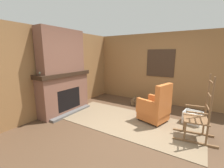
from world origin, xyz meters
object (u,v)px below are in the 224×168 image
at_px(laundry_basket, 192,118).
at_px(oil_lamp_vase, 41,71).
at_px(armchair, 155,108).
at_px(firewood_stack, 137,101).
at_px(decorative_plate_on_mantel, 63,68).
at_px(storage_case, 78,68).
at_px(rocking_chair, 198,119).

height_order(laundry_basket, oil_lamp_vase, oil_lamp_vase).
xyz_separation_m(armchair, laundry_basket, (0.84, 0.42, -0.21)).
bearing_deg(firewood_stack, armchair, -48.66).
xyz_separation_m(armchair, decorative_plate_on_mantel, (-2.57, -0.69, 0.97)).
relative_size(armchair, laundry_basket, 2.18).
bearing_deg(laundry_basket, storage_case, -171.56).
xyz_separation_m(oil_lamp_vase, decorative_plate_on_mantel, (-0.02, 0.70, 0.03)).
height_order(rocking_chair, decorative_plate_on_mantel, decorative_plate_on_mantel).
distance_m(armchair, rocking_chair, 1.03).
height_order(rocking_chair, storage_case, storage_case).
xyz_separation_m(armchair, oil_lamp_vase, (-2.55, -1.39, 0.94)).
relative_size(firewood_stack, decorative_plate_on_mantel, 1.88).
relative_size(firewood_stack, oil_lamp_vase, 1.71).
height_order(laundry_basket, decorative_plate_on_mantel, decorative_plate_on_mantel).
height_order(rocking_chair, laundry_basket, rocking_chair).
bearing_deg(armchair, firewood_stack, -32.02).
distance_m(firewood_stack, decorative_plate_on_mantel, 2.69).
distance_m(armchair, decorative_plate_on_mantel, 2.83).
distance_m(firewood_stack, oil_lamp_vase, 3.16).
relative_size(armchair, decorative_plate_on_mantel, 3.96).
xyz_separation_m(rocking_chair, firewood_stack, (-1.87, 1.37, -0.33)).
height_order(firewood_stack, laundry_basket, laundry_basket).
xyz_separation_m(firewood_stack, laundry_basket, (1.74, -0.60, 0.04)).
bearing_deg(rocking_chair, storage_case, -12.47).
height_order(laundry_basket, storage_case, storage_case).
xyz_separation_m(rocking_chair, laundry_basket, (-0.13, 0.77, -0.29)).
bearing_deg(oil_lamp_vase, firewood_stack, 55.61).
relative_size(laundry_basket, oil_lamp_vase, 1.66).
xyz_separation_m(armchair, firewood_stack, (-0.90, 1.02, -0.25)).
bearing_deg(storage_case, rocking_chair, -4.28).
bearing_deg(decorative_plate_on_mantel, oil_lamp_vase, -88.36).
xyz_separation_m(armchair, storage_case, (-2.55, -0.08, 0.91)).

